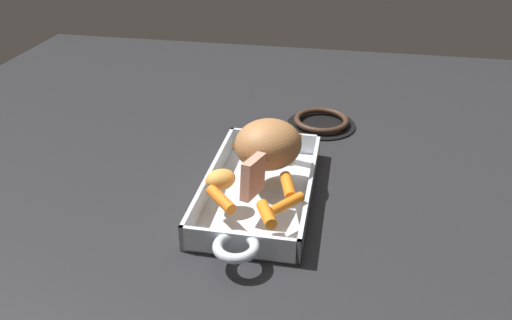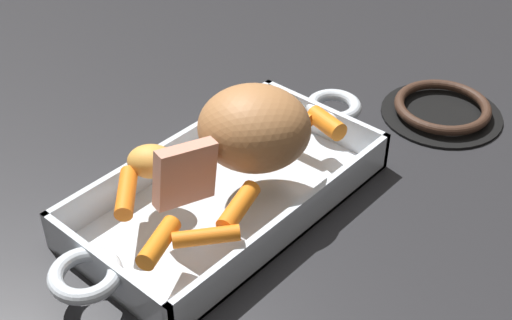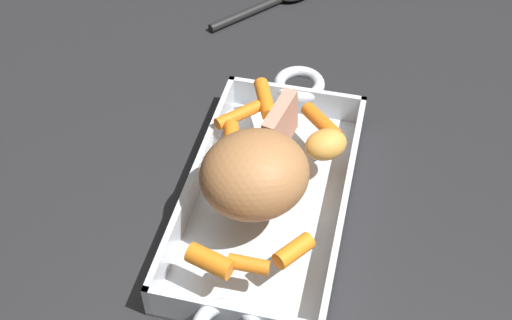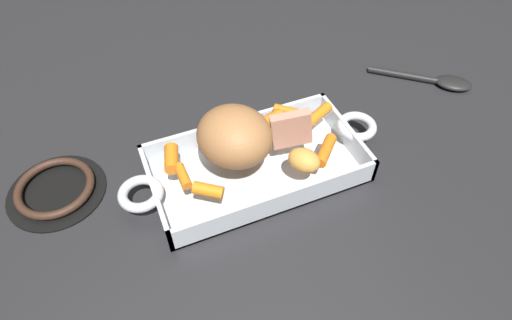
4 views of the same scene
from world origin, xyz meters
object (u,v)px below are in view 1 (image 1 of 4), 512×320
object	(u,v)px
baby_carrot_long	(287,204)
baby_carrot_northwest	(288,137)
baby_carrot_southwest	(221,199)
baby_carrot_northeast	(267,214)
baby_carrot_center_left	(268,139)
roast_slice_outer	(256,177)
baby_carrot_short	(244,142)
pork_roast	(268,144)
baby_carrot_center_right	(288,186)
roasting_dish	(260,189)
stove_burner_rear	(321,122)
potato_halved	(221,180)

from	to	relation	value
baby_carrot_long	baby_carrot_northwest	bearing A→B (deg)	7.02
baby_carrot_southwest	baby_carrot_northeast	bearing A→B (deg)	-108.81
baby_carrot_long	baby_carrot_center_left	size ratio (longest dim) A/B	1.49
roast_slice_outer	baby_carrot_northwest	distance (m)	0.20
baby_carrot_center_left	baby_carrot_short	size ratio (longest dim) A/B	0.95
pork_roast	baby_carrot_center_left	distance (m)	0.10
roast_slice_outer	baby_carrot_center_right	distance (m)	0.06
roasting_dish	baby_carrot_northeast	size ratio (longest dim) A/B	7.48
baby_carrot_northeast	baby_carrot_short	world-z (taller)	same
roasting_dish	stove_burner_rear	bearing A→B (deg)	-15.17
roast_slice_outer	baby_carrot_long	size ratio (longest dim) A/B	1.00
pork_roast	baby_carrot_long	xyz separation A→B (m)	(-0.13, -0.05, -0.04)
roast_slice_outer	baby_carrot_center_left	size ratio (longest dim) A/B	1.49
roast_slice_outer	baby_carrot_long	world-z (taller)	roast_slice_outer
roast_slice_outer	baby_carrot_northwest	bearing A→B (deg)	-8.40
baby_carrot_center_left	stove_burner_rear	world-z (taller)	baby_carrot_center_left
potato_halved	stove_burner_rear	xyz separation A→B (m)	(0.39, -0.15, -0.06)
baby_carrot_long	baby_carrot_short	world-z (taller)	baby_carrot_short
roasting_dish	baby_carrot_center_right	world-z (taller)	baby_carrot_center_right
baby_carrot_northwest	potato_halved	size ratio (longest dim) A/B	0.93
roast_slice_outer	baby_carrot_center_right	xyz separation A→B (m)	(0.02, -0.05, -0.02)
baby_carrot_northeast	baby_carrot_short	bearing A→B (deg)	20.02
baby_carrot_center_right	baby_carrot_northeast	bearing A→B (deg)	166.08
roasting_dish	baby_carrot_southwest	bearing A→B (deg)	156.66
baby_carrot_short	stove_burner_rear	xyz separation A→B (m)	(0.23, -0.14, -0.05)
roast_slice_outer	baby_carrot_southwest	size ratio (longest dim) A/B	0.99
baby_carrot_northeast	baby_carrot_northwest	bearing A→B (deg)	0.33
roast_slice_outer	baby_carrot_center_right	world-z (taller)	roast_slice_outer
baby_carrot_center_right	pork_roast	bearing A→B (deg)	31.66
roasting_dish	pork_roast	bearing A→B (deg)	-15.70
baby_carrot_center_right	baby_carrot_northwest	xyz separation A→B (m)	(0.18, 0.02, 0.00)
baby_carrot_center_right	potato_halved	xyz separation A→B (m)	(-0.01, 0.12, 0.01)
baby_carrot_southwest	potato_halved	size ratio (longest dim) A/B	1.25
baby_carrot_northwest	baby_carrot_center_left	bearing A→B (deg)	100.28
baby_carrot_southwest	stove_burner_rear	world-z (taller)	baby_carrot_southwest
pork_roast	baby_carrot_short	world-z (taller)	pork_roast
baby_carrot_center_left	baby_carrot_northwest	world-z (taller)	baby_carrot_northwest
baby_carrot_center_left	baby_carrot_short	bearing A→B (deg)	122.25
roasting_dish	baby_carrot_center_right	distance (m)	0.08
baby_carrot_center_left	baby_carrot_northwest	distance (m)	0.04
roasting_dish	pork_roast	distance (m)	0.09
roasting_dish	baby_carrot_northeast	bearing A→B (deg)	-165.13
baby_carrot_northeast	baby_carrot_short	distance (m)	0.25
baby_carrot_center_left	potato_halved	distance (m)	0.19
pork_roast	baby_carrot_southwest	size ratio (longest dim) A/B	1.87
baby_carrot_center_right	stove_burner_rear	distance (m)	0.38
roast_slice_outer	baby_carrot_center_right	bearing A→B (deg)	-70.73
potato_halved	baby_carrot_southwest	bearing A→B (deg)	-165.21
baby_carrot_center_left	baby_carrot_northwest	size ratio (longest dim) A/B	0.89
baby_carrot_center_left	pork_roast	bearing A→B (deg)	-170.47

